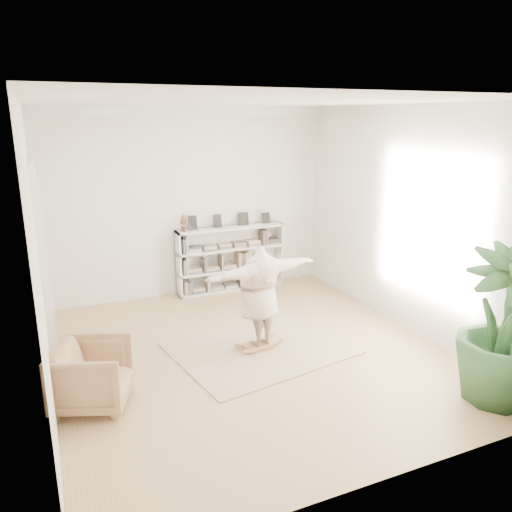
{
  "coord_description": "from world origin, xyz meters",
  "views": [
    {
      "loc": [
        -2.65,
        -6.24,
        3.41
      ],
      "look_at": [
        0.25,
        0.4,
        1.38
      ],
      "focal_mm": 35.0,
      "sensor_mm": 36.0,
      "label": 1
    }
  ],
  "objects_px": {
    "bookshelf": "(230,259)",
    "armchair": "(92,375)",
    "houseplant": "(504,326)",
    "rocker_board": "(260,345)",
    "person": "(260,294)"
  },
  "relations": [
    {
      "from": "bookshelf",
      "to": "armchair",
      "type": "xyz_separation_m",
      "value": [
        -3.04,
        -3.3,
        -0.24
      ]
    },
    {
      "from": "armchair",
      "to": "houseplant",
      "type": "height_order",
      "value": "houseplant"
    },
    {
      "from": "bookshelf",
      "to": "armchair",
      "type": "relative_size",
      "value": 2.52
    },
    {
      "from": "rocker_board",
      "to": "houseplant",
      "type": "height_order",
      "value": "houseplant"
    },
    {
      "from": "bookshelf",
      "to": "rocker_board",
      "type": "distance_m",
      "value": 2.85
    },
    {
      "from": "armchair",
      "to": "houseplant",
      "type": "distance_m",
      "value": 5.0
    },
    {
      "from": "armchair",
      "to": "rocker_board",
      "type": "xyz_separation_m",
      "value": [
        2.48,
        0.57,
        -0.33
      ]
    },
    {
      "from": "bookshelf",
      "to": "person",
      "type": "bearing_deg",
      "value": -101.75
    },
    {
      "from": "bookshelf",
      "to": "houseplant",
      "type": "bearing_deg",
      "value": -73.28
    },
    {
      "from": "rocker_board",
      "to": "person",
      "type": "height_order",
      "value": "person"
    },
    {
      "from": "rocker_board",
      "to": "bookshelf",
      "type": "bearing_deg",
      "value": 68.57
    },
    {
      "from": "bookshelf",
      "to": "houseplant",
      "type": "height_order",
      "value": "houseplant"
    },
    {
      "from": "rocker_board",
      "to": "houseplant",
      "type": "bearing_deg",
      "value": -58.7
    },
    {
      "from": "bookshelf",
      "to": "houseplant",
      "type": "xyz_separation_m",
      "value": [
        1.56,
        -5.18,
        0.34
      ]
    },
    {
      "from": "armchair",
      "to": "person",
      "type": "distance_m",
      "value": 2.59
    }
  ]
}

